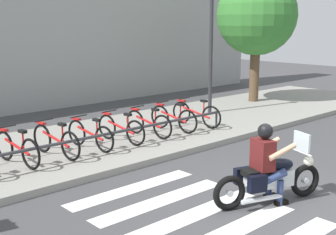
{
  "coord_description": "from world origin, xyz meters",
  "views": [
    {
      "loc": [
        -6.36,
        -3.95,
        3.07
      ],
      "look_at": [
        0.11,
        3.1,
        1.04
      ],
      "focal_mm": 48.21,
      "sensor_mm": 36.0,
      "label": 1
    }
  ],
  "objects": [
    {
      "name": "motorcycle",
      "position": [
        -0.11,
        0.27,
        0.45
      ],
      "size": [
        2.07,
        0.95,
        1.19
      ],
      "color": "black",
      "rests_on": "ground"
    },
    {
      "name": "ground_plane",
      "position": [
        0.0,
        0.0,
        0.0
      ],
      "size": [
        48.0,
        48.0,
        0.0
      ],
      "primitive_type": "plane",
      "color": "#424244"
    },
    {
      "name": "rider",
      "position": [
        -0.19,
        0.3,
        0.81
      ],
      "size": [
        0.74,
        0.67,
        1.42
      ],
      "color": "#591919",
      "rests_on": "ground"
    },
    {
      "name": "crosswalk_stripe_5",
      "position": [
        -1.44,
        2.4,
        0.0
      ],
      "size": [
        2.8,
        0.4,
        0.01
      ],
      "primitive_type": "cube",
      "color": "white",
      "rests_on": "ground"
    },
    {
      "name": "bike_rack",
      "position": [
        -0.36,
        4.23,
        0.58
      ],
      "size": [
        6.82,
        0.07,
        0.49
      ],
      "color": "#333338",
      "rests_on": "sidewalk"
    },
    {
      "name": "tree_near_rack",
      "position": [
        7.37,
        6.23,
        3.3
      ],
      "size": [
        2.93,
        2.93,
        4.79
      ],
      "color": "brown",
      "rests_on": "ground"
    },
    {
      "name": "crosswalk_stripe_3",
      "position": [
        -1.44,
        0.8,
        0.0
      ],
      "size": [
        2.8,
        0.4,
        0.01
      ],
      "primitive_type": "cube",
      "color": "white",
      "rests_on": "ground"
    },
    {
      "name": "sidewalk",
      "position": [
        0.0,
        5.43,
        0.07
      ],
      "size": [
        24.0,
        4.4,
        0.15
      ],
      "primitive_type": "cube",
      "color": "gray",
      "rests_on": "ground"
    },
    {
      "name": "street_lamp",
      "position": [
        4.49,
        5.83,
        2.73
      ],
      "size": [
        0.28,
        0.28,
        4.53
      ],
      "color": "#2D2D33",
      "rests_on": "ground"
    },
    {
      "name": "crosswalk_stripe_2",
      "position": [
        -1.44,
        0.0,
        0.0
      ],
      "size": [
        2.8,
        0.4,
        0.01
      ],
      "primitive_type": "cube",
      "color": "white",
      "rests_on": "ground"
    },
    {
      "name": "bicycle_4",
      "position": [
        0.08,
        4.79,
        0.5
      ],
      "size": [
        0.48,
        1.63,
        0.76
      ],
      "color": "black",
      "rests_on": "sidewalk"
    },
    {
      "name": "bicycle_1",
      "position": [
        -2.58,
        4.79,
        0.51
      ],
      "size": [
        0.48,
        1.62,
        0.78
      ],
      "color": "black",
      "rests_on": "sidewalk"
    },
    {
      "name": "bicycle_2",
      "position": [
        -1.7,
        4.79,
        0.51
      ],
      "size": [
        0.48,
        1.67,
        0.79
      ],
      "color": "black",
      "rests_on": "sidewalk"
    },
    {
      "name": "crosswalk_stripe_4",
      "position": [
        -1.44,
        1.6,
        0.0
      ],
      "size": [
        2.8,
        0.4,
        0.01
      ],
      "primitive_type": "cube",
      "color": "white",
      "rests_on": "ground"
    },
    {
      "name": "bicycle_6",
      "position": [
        1.86,
        4.79,
        0.51
      ],
      "size": [
        0.48,
        1.62,
        0.78
      ],
      "color": "black",
      "rests_on": "sidewalk"
    },
    {
      "name": "bicycle_5",
      "position": [
        0.97,
        4.79,
        0.5
      ],
      "size": [
        0.48,
        1.59,
        0.77
      ],
      "color": "black",
      "rests_on": "sidewalk"
    },
    {
      "name": "bicycle_7",
      "position": [
        2.75,
        4.79,
        0.51
      ],
      "size": [
        0.48,
        1.7,
        0.78
      ],
      "color": "black",
      "rests_on": "sidewalk"
    },
    {
      "name": "bicycle_3",
      "position": [
        -0.81,
        4.79,
        0.5
      ],
      "size": [
        0.48,
        1.6,
        0.76
      ],
      "color": "black",
      "rests_on": "sidewalk"
    }
  ]
}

